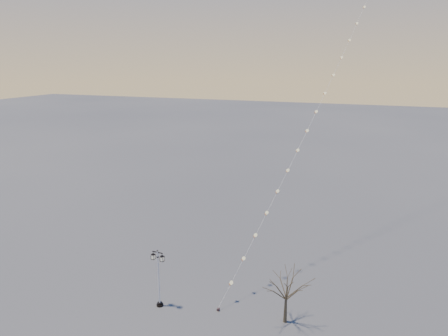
% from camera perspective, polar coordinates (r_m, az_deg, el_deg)
% --- Properties ---
extents(ground, '(300.00, 300.00, 0.00)m').
position_cam_1_polar(ground, '(30.08, -4.13, -19.96)').
color(ground, '#474848').
rests_on(ground, ground).
extents(street_lamp, '(1.12, 0.49, 4.41)m').
position_cam_1_polar(street_lamp, '(29.96, -9.23, -14.76)').
color(street_lamp, black).
rests_on(street_lamp, ground).
extents(bare_tree, '(2.36, 2.36, 3.92)m').
position_cam_1_polar(bare_tree, '(28.16, 8.82, -16.18)').
color(bare_tree, '#403623').
rests_on(bare_tree, ground).
extents(kite_train, '(13.37, 36.79, 41.10)m').
position_cam_1_polar(kite_train, '(41.68, 17.45, 18.79)').
color(kite_train, '#331F1D').
rests_on(kite_train, ground).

